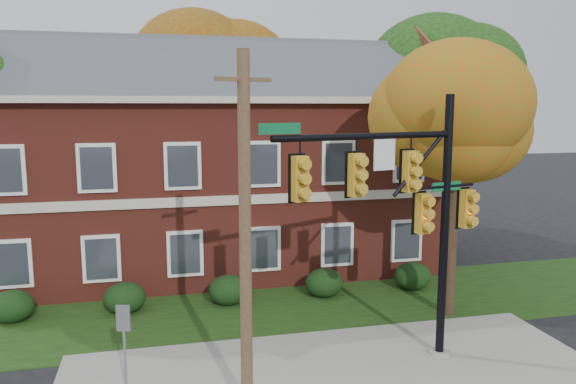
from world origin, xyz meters
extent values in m
cube|color=gray|center=(0.00, 1.00, 0.04)|extent=(14.00, 5.00, 0.08)
cube|color=#193811|center=(0.00, 6.00, 0.02)|extent=(30.00, 6.00, 0.04)
cube|color=maroon|center=(-2.00, 12.00, 3.50)|extent=(18.00, 8.00, 7.00)
cube|color=beige|center=(-2.00, 12.00, 7.12)|extent=(18.80, 8.80, 0.24)
cube|color=beige|center=(-2.00, 7.97, 3.50)|extent=(18.00, 0.12, 0.35)
ellipsoid|color=black|center=(-9.00, 6.70, 0.53)|extent=(1.40, 1.26, 1.05)
ellipsoid|color=black|center=(-5.50, 6.70, 0.53)|extent=(1.40, 1.26, 1.05)
ellipsoid|color=black|center=(-2.00, 6.70, 0.53)|extent=(1.40, 1.26, 1.05)
ellipsoid|color=black|center=(1.50, 6.70, 0.53)|extent=(1.40, 1.26, 1.05)
ellipsoid|color=black|center=(5.00, 6.70, 0.53)|extent=(1.40, 1.26, 1.05)
cylinder|color=black|center=(5.00, 4.00, 2.88)|extent=(0.36, 0.36, 5.76)
ellipsoid|color=#C94C11|center=(5.00, 4.00, 6.48)|extent=(4.25, 4.25, 3.60)
ellipsoid|color=#C94C11|center=(5.62, 3.62, 7.08)|extent=(3.50, 3.50, 3.00)
cylinder|color=black|center=(9.00, 13.00, 3.52)|extent=(0.36, 0.36, 7.04)
ellipsoid|color=black|center=(9.00, 13.00, 7.92)|extent=(5.95, 5.95, 5.04)
ellipsoid|color=black|center=(9.88, 12.47, 8.52)|extent=(4.90, 4.90, 4.20)
cylinder|color=black|center=(-1.00, 20.00, 3.84)|extent=(0.36, 0.36, 7.68)
ellipsoid|color=#9A220D|center=(-1.00, 20.00, 8.64)|extent=(6.46, 6.46, 5.47)
ellipsoid|color=#9A220D|center=(-0.05, 19.43, 9.24)|extent=(5.32, 5.32, 4.56)
cylinder|color=gray|center=(3.16, 1.21, 0.08)|extent=(0.58, 0.58, 0.16)
cylinder|color=black|center=(3.16, 1.21, 3.60)|extent=(0.27, 0.27, 7.21)
cylinder|color=black|center=(0.66, 0.59, 6.18)|extent=(5.04, 1.39, 0.16)
cylinder|color=black|center=(3.16, 1.21, 4.79)|extent=(1.82, 0.52, 0.08)
cube|color=#C38E1F|center=(-1.14, 0.15, 5.25)|extent=(0.51, 0.41, 1.19)
cube|color=#C38E1F|center=(0.36, 0.52, 5.25)|extent=(0.51, 0.41, 1.19)
cube|color=#C38E1F|center=(1.96, 0.91, 5.25)|extent=(0.51, 0.41, 1.19)
cube|color=silver|center=(1.16, 0.72, 5.71)|extent=(0.61, 0.19, 0.77)
cube|color=#0C6132|center=(-1.64, 0.03, 6.40)|extent=(1.01, 0.29, 0.25)
cube|color=#C38E1F|center=(2.41, 1.02, 4.12)|extent=(0.51, 0.41, 1.19)
cube|color=#C38E1F|center=(3.91, 1.39, 4.12)|extent=(0.51, 0.41, 1.19)
cube|color=#0C6132|center=(3.16, 1.21, 4.79)|extent=(0.96, 0.27, 0.24)
cylinder|color=#513826|center=(-2.50, -0.39, 4.04)|extent=(0.32, 0.32, 8.07)
cube|color=#513826|center=(-2.50, -0.39, 7.45)|extent=(1.24, 0.37, 0.09)
cylinder|color=slate|center=(-5.21, 1.00, 1.13)|extent=(0.08, 0.08, 2.27)
cube|color=slate|center=(-5.21, 1.00, 1.96)|extent=(0.33, 0.13, 0.64)
camera|label=1|loc=(-4.35, -12.16, 6.89)|focal=35.00mm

